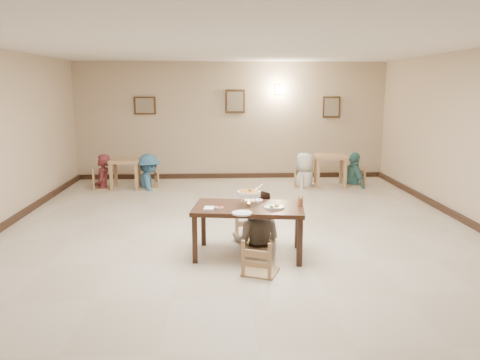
{
  "coord_description": "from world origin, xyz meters",
  "views": [
    {
      "loc": [
        -0.34,
        -7.16,
        2.34
      ],
      "look_at": [
        -0.01,
        -0.07,
        0.94
      ],
      "focal_mm": 35.0,
      "sensor_mm": 36.0,
      "label": 1
    }
  ],
  "objects_px": {
    "drink_glass": "(300,201)",
    "curry_warmer": "(249,194)",
    "main_table": "(249,212)",
    "chair_far": "(254,208)",
    "bg_diner_c": "(305,153)",
    "bg_chair_lr": "(149,170)",
    "chair_near": "(261,240)",
    "bg_chair_rr": "(354,167)",
    "bg_table_right": "(330,161)",
    "bg_chair_ll": "(102,169)",
    "main_diner": "(257,190)",
    "bg_diner_b": "(148,154)",
    "bg_diner_a": "(101,154)",
    "bg_diner_d": "(355,152)",
    "bg_chair_rl": "(305,167)"
  },
  "relations": [
    {
      "from": "bg_chair_ll",
      "to": "bg_chair_lr",
      "type": "xyz_separation_m",
      "value": [
        1.09,
        0.0,
        -0.05
      ]
    },
    {
      "from": "bg_chair_rr",
      "to": "bg_diner_b",
      "type": "xyz_separation_m",
      "value": [
        -4.96,
        -0.1,
        0.37
      ]
    },
    {
      "from": "drink_glass",
      "to": "bg_chair_lr",
      "type": "xyz_separation_m",
      "value": [
        -2.8,
        4.67,
        -0.35
      ]
    },
    {
      "from": "bg_chair_lr",
      "to": "bg_diner_a",
      "type": "height_order",
      "value": "bg_diner_a"
    },
    {
      "from": "chair_far",
      "to": "bg_chair_lr",
      "type": "height_order",
      "value": "chair_far"
    },
    {
      "from": "drink_glass",
      "to": "bg_diner_d",
      "type": "xyz_separation_m",
      "value": [
        2.17,
        4.77,
        0.03
      ]
    },
    {
      "from": "bg_chair_rl",
      "to": "curry_warmer",
      "type": "bearing_deg",
      "value": 179.51
    },
    {
      "from": "curry_warmer",
      "to": "bg_diner_d",
      "type": "bearing_deg",
      "value": 58.63
    },
    {
      "from": "bg_diner_b",
      "to": "bg_chair_rr",
      "type": "bearing_deg",
      "value": -110.51
    },
    {
      "from": "drink_glass",
      "to": "bg_diner_d",
      "type": "bearing_deg",
      "value": 65.56
    },
    {
      "from": "main_table",
      "to": "bg_chair_rr",
      "type": "xyz_separation_m",
      "value": [
        2.89,
        4.76,
        -0.19
      ]
    },
    {
      "from": "chair_near",
      "to": "bg_chair_rr",
      "type": "distance_m",
      "value": 6.1
    },
    {
      "from": "curry_warmer",
      "to": "main_table",
      "type": "bearing_deg",
      "value": -104.79
    },
    {
      "from": "main_diner",
      "to": "chair_far",
      "type": "bearing_deg",
      "value": -50.06
    },
    {
      "from": "main_diner",
      "to": "bg_chair_lr",
      "type": "xyz_separation_m",
      "value": [
        -2.23,
        4.11,
        -0.39
      ]
    },
    {
      "from": "chair_far",
      "to": "bg_diner_a",
      "type": "distance_m",
      "value": 5.18
    },
    {
      "from": "drink_glass",
      "to": "bg_diner_c",
      "type": "distance_m",
      "value": 4.75
    },
    {
      "from": "drink_glass",
      "to": "curry_warmer",
      "type": "bearing_deg",
      "value": 177.37
    },
    {
      "from": "main_diner",
      "to": "main_table",
      "type": "bearing_deg",
      "value": 88.14
    },
    {
      "from": "bg_diner_c",
      "to": "curry_warmer",
      "type": "bearing_deg",
      "value": 3.37
    },
    {
      "from": "drink_glass",
      "to": "bg_table_right",
      "type": "relative_size",
      "value": 0.17
    },
    {
      "from": "curry_warmer",
      "to": "bg_diner_c",
      "type": "xyz_separation_m",
      "value": [
        1.65,
        4.63,
        -0.07
      ]
    },
    {
      "from": "bg_chair_ll",
      "to": "bg_diner_b",
      "type": "height_order",
      "value": "bg_diner_b"
    },
    {
      "from": "bg_chair_rr",
      "to": "bg_diner_c",
      "type": "relative_size",
      "value": 0.54
    },
    {
      "from": "bg_chair_rl",
      "to": "bg_diner_a",
      "type": "bearing_deg",
      "value": 109.13
    },
    {
      "from": "drink_glass",
      "to": "bg_table_right",
      "type": "height_order",
      "value": "drink_glass"
    },
    {
      "from": "bg_table_right",
      "to": "bg_chair_rl",
      "type": "bearing_deg",
      "value": -176.75
    },
    {
      "from": "chair_near",
      "to": "main_diner",
      "type": "height_order",
      "value": "main_diner"
    },
    {
      "from": "chair_far",
      "to": "bg_diner_c",
      "type": "xyz_separation_m",
      "value": [
        1.54,
        4.0,
        0.3
      ]
    },
    {
      "from": "bg_table_right",
      "to": "main_diner",
      "type": "bearing_deg",
      "value": -117.06
    },
    {
      "from": "bg_diner_a",
      "to": "bg_diner_b",
      "type": "distance_m",
      "value": 1.09
    },
    {
      "from": "bg_diner_a",
      "to": "bg_diner_b",
      "type": "bearing_deg",
      "value": 84.92
    },
    {
      "from": "chair_near",
      "to": "drink_glass",
      "type": "distance_m",
      "value": 0.96
    },
    {
      "from": "drink_glass",
      "to": "bg_diner_c",
      "type": "bearing_deg",
      "value": 78.68
    },
    {
      "from": "bg_table_right",
      "to": "chair_near",
      "type": "bearing_deg",
      "value": -112.02
    },
    {
      "from": "main_table",
      "to": "chair_near",
      "type": "bearing_deg",
      "value": -73.05
    },
    {
      "from": "bg_diner_d",
      "to": "bg_table_right",
      "type": "bearing_deg",
      "value": 82.32
    },
    {
      "from": "bg_diner_c",
      "to": "main_table",
      "type": "bearing_deg",
      "value": 3.4
    },
    {
      "from": "main_table",
      "to": "chair_far",
      "type": "height_order",
      "value": "chair_far"
    },
    {
      "from": "chair_near",
      "to": "bg_chair_ll",
      "type": "height_order",
      "value": "bg_chair_ll"
    },
    {
      "from": "main_table",
      "to": "bg_chair_ll",
      "type": "relative_size",
      "value": 1.7
    },
    {
      "from": "main_table",
      "to": "bg_diner_a",
      "type": "height_order",
      "value": "bg_diner_a"
    },
    {
      "from": "chair_near",
      "to": "bg_chair_lr",
      "type": "distance_m",
      "value": 5.75
    },
    {
      "from": "bg_chair_rr",
      "to": "curry_warmer",
      "type": "bearing_deg",
      "value": -47.75
    },
    {
      "from": "bg_diner_a",
      "to": "bg_chair_rr",
      "type": "bearing_deg",
      "value": 85.7
    },
    {
      "from": "main_table",
      "to": "bg_chair_rr",
      "type": "bearing_deg",
      "value": 66.09
    },
    {
      "from": "chair_far",
      "to": "bg_table_right",
      "type": "height_order",
      "value": "chair_far"
    },
    {
      "from": "chair_far",
      "to": "main_diner",
      "type": "distance_m",
      "value": 0.32
    },
    {
      "from": "bg_chair_ll",
      "to": "bg_diner_c",
      "type": "xyz_separation_m",
      "value": [
        4.81,
        -0.0,
        0.34
      ]
    },
    {
      "from": "chair_far",
      "to": "drink_glass",
      "type": "bearing_deg",
      "value": -62.84
    }
  ]
}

